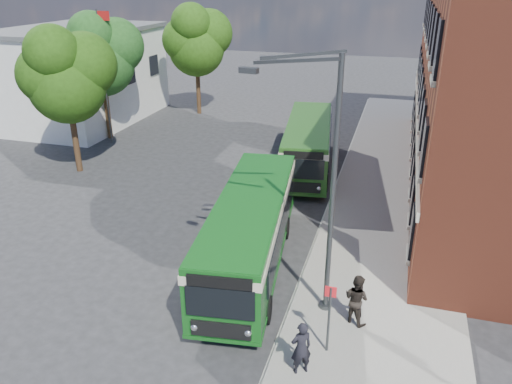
% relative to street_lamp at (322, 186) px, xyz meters
% --- Properties ---
extents(ground, '(120.00, 120.00, 0.00)m').
position_rel_street_lamp_xyz_m(ground, '(-4.84, 2.00, -4.79)').
color(ground, '#28282A').
rests_on(ground, ground).
extents(pavement, '(6.00, 48.00, 0.15)m').
position_rel_street_lamp_xyz_m(pavement, '(2.16, 10.00, -4.72)').
color(pavement, gray).
rests_on(pavement, ground).
extents(kerb_line, '(0.12, 48.00, 0.01)m').
position_rel_street_lamp_xyz_m(kerb_line, '(-0.89, 10.00, -4.79)').
color(kerb_line, beige).
rests_on(kerb_line, ground).
extents(white_building, '(9.40, 13.40, 7.30)m').
position_rel_street_lamp_xyz_m(white_building, '(-22.84, 20.00, -1.13)').
color(white_building, silver).
rests_on(white_building, ground).
extents(flagpole, '(0.95, 0.10, 9.00)m').
position_rel_street_lamp_xyz_m(flagpole, '(-17.29, 15.00, 0.15)').
color(flagpole, '#383B3E').
rests_on(flagpole, ground).
extents(street_lamp, '(2.96, 2.38, 9.00)m').
position_rel_street_lamp_xyz_m(street_lamp, '(0.00, 0.00, 0.00)').
color(street_lamp, '#383B3E').
rests_on(street_lamp, ground).
extents(bus_stop_sign, '(0.35, 0.08, 2.52)m').
position_rel_street_lamp_xyz_m(bus_stop_sign, '(0.76, -2.20, -3.28)').
color(bus_stop_sign, '#383B3E').
rests_on(bus_stop_sign, ground).
extents(bus_front, '(3.88, 11.05, 3.02)m').
position_rel_street_lamp_xyz_m(bus_front, '(-3.09, 2.16, -2.96)').
color(bus_front, '#115016').
rests_on(bus_front, ground).
extents(bus_rear, '(3.93, 10.51, 3.02)m').
position_rel_street_lamp_xyz_m(bus_rear, '(-2.96, 13.67, -2.96)').
color(bus_rear, '#24551B').
rests_on(bus_rear, ground).
extents(pedestrian_a, '(0.77, 0.71, 1.76)m').
position_rel_street_lamp_xyz_m(pedestrian_a, '(0.14, -3.34, -3.76)').
color(pedestrian_a, black).
rests_on(pedestrian_a, pavement).
extents(pedestrian_b, '(1.11, 1.04, 1.82)m').
position_rel_street_lamp_xyz_m(pedestrian_b, '(1.45, -0.51, -3.73)').
color(pedestrian_b, black).
rests_on(pedestrian_b, pavement).
extents(tree_left, '(5.14, 4.89, 8.68)m').
position_rel_street_lamp_xyz_m(tree_left, '(-16.23, 9.52, 1.10)').
color(tree_left, '#342013').
rests_on(tree_left, ground).
extents(tree_mid, '(5.29, 5.03, 8.93)m').
position_rel_street_lamp_xyz_m(tree_mid, '(-18.02, 15.97, 1.27)').
color(tree_mid, '#342013').
rests_on(tree_mid, ground).
extents(tree_right, '(5.38, 5.12, 9.09)m').
position_rel_street_lamp_xyz_m(tree_right, '(-14.44, 24.38, 1.38)').
color(tree_right, '#342013').
rests_on(tree_right, ground).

